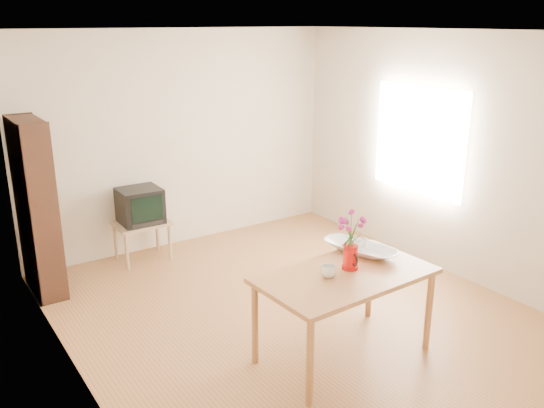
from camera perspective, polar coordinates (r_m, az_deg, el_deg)
room at (r=5.22m, az=2.08°, el=2.38°), size 4.50×4.50×4.50m
table at (r=4.71m, az=7.26°, el=-7.71°), size 1.45×0.87×0.75m
tv_stand at (r=6.83m, az=-12.79°, el=-2.34°), size 0.60×0.45×0.46m
bookshelf at (r=6.20m, az=-22.21°, el=-0.91°), size 0.28×0.70×1.80m
pitcher at (r=4.73m, az=7.74°, el=-5.35°), size 0.13×0.21×0.20m
flowers at (r=4.63m, az=7.89°, el=-2.37°), size 0.23×0.23×0.32m
mug at (r=4.58m, az=5.63°, el=-6.66°), size 0.13×0.13×0.10m
bowl at (r=5.01m, az=8.82°, el=-2.54°), size 0.55×0.55×0.43m
teacup_a at (r=5.00m, az=8.46°, el=-3.05°), size 0.11×0.11×0.07m
teacup_b at (r=5.07m, az=9.02°, el=-2.83°), size 0.10×0.10×0.07m
television at (r=6.75m, az=-12.99°, el=-0.08°), size 0.47×0.44×0.40m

